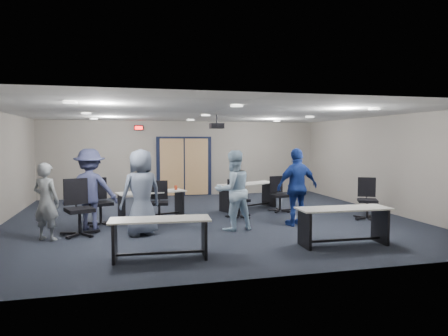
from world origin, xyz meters
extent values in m
plane|color=black|center=(0.00, 0.00, 0.00)|extent=(10.00, 10.00, 0.00)
cube|color=gray|center=(0.00, 4.50, 1.35)|extent=(10.00, 0.04, 2.70)
cube|color=gray|center=(0.00, -4.50, 1.35)|extent=(10.00, 0.04, 2.70)
cube|color=gray|center=(5.00, 0.00, 1.35)|extent=(0.04, 9.00, 2.70)
cube|color=silver|center=(0.00, 0.00, 2.70)|extent=(10.00, 9.00, 0.04)
cube|color=black|center=(0.00, 4.47, 1.05)|extent=(2.00, 0.06, 2.20)
cube|color=#A5834B|center=(-0.45, 4.45, 1.05)|extent=(0.85, 0.04, 2.05)
cube|color=#A5834B|center=(0.45, 4.45, 1.05)|extent=(0.85, 0.04, 2.05)
cube|color=black|center=(-1.60, 4.45, 2.45)|extent=(0.32, 0.05, 0.18)
cube|color=#FF0C0C|center=(-1.60, 4.42, 2.45)|extent=(0.26, 0.02, 0.12)
cylinder|color=black|center=(0.30, 0.50, 2.58)|extent=(0.04, 0.04, 0.24)
cube|color=black|center=(0.30, 0.50, 2.40)|extent=(0.35, 0.30, 0.14)
cylinder|color=black|center=(0.30, 0.35, 2.40)|extent=(0.08, 0.03, 0.08)
cube|color=beige|center=(-1.53, -3.15, 0.68)|extent=(1.74, 0.69, 0.03)
cube|color=black|center=(-2.29, -3.10, 0.33)|extent=(0.09, 0.52, 0.66)
cube|color=black|center=(-0.78, -3.21, 0.33)|extent=(0.09, 0.52, 0.66)
cube|color=black|center=(-1.53, -3.15, 0.09)|extent=(1.51, 0.16, 0.04)
cube|color=beige|center=(1.96, -3.12, 0.71)|extent=(1.81, 0.65, 0.03)
cube|color=black|center=(1.16, -3.10, 0.35)|extent=(0.07, 0.55, 0.70)
cube|color=black|center=(2.76, -3.14, 0.35)|extent=(0.07, 0.55, 0.70)
cube|color=black|center=(1.96, -3.12, 0.10)|extent=(1.59, 0.10, 0.04)
cube|color=beige|center=(-1.45, 0.39, 0.69)|extent=(1.84, 1.04, 0.03)
cube|color=black|center=(-2.19, 0.17, 0.34)|extent=(0.19, 0.53, 0.68)
cube|color=black|center=(-0.70, 0.60, 0.34)|extent=(0.19, 0.53, 0.68)
cube|color=black|center=(-1.45, 0.39, 0.10)|extent=(1.50, 0.48, 0.04)
cylinder|color=#B13217|center=(-0.80, 0.58, 0.77)|extent=(0.08, 0.08, 0.12)
cube|color=beige|center=(1.40, 1.15, 0.75)|extent=(1.97, 1.34, 0.03)
cube|color=black|center=(0.64, 0.81, 0.37)|extent=(0.28, 0.55, 0.73)
cube|color=black|center=(2.16, 1.49, 0.37)|extent=(0.28, 0.55, 0.73)
cube|color=black|center=(1.40, 1.15, 0.10)|extent=(1.55, 0.73, 0.04)
imported|color=gray|center=(-3.65, -1.33, 0.79)|extent=(0.69, 0.61, 1.58)
imported|color=slate|center=(-1.77, -1.35, 0.92)|extent=(1.05, 0.88, 1.83)
imported|color=#B7D7F2|center=(0.25, -1.35, 0.90)|extent=(1.00, 0.86, 1.79)
imported|color=navy|center=(1.85, -1.25, 0.92)|extent=(1.13, 0.61, 1.83)
imported|color=#373B63|center=(-2.87, -0.50, 0.92)|extent=(1.21, 0.74, 1.83)
camera|label=1|loc=(-2.10, -9.91, 2.02)|focal=32.00mm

